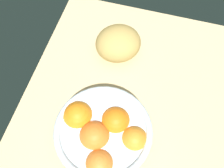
{
  "coord_description": "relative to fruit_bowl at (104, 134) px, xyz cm",
  "views": [
    {
      "loc": [
        -28.03,
        0.13,
        67.53
      ],
      "look_at": [
        4.61,
        9.24,
        5.0
      ],
      "focal_mm": 43.42,
      "sensor_mm": 36.0,
      "label": 1
    }
  ],
  "objects": [
    {
      "name": "fruit_bowl",
      "position": [
        0.0,
        0.0,
        0.0
      ],
      "size": [
        22.93,
        22.93,
        10.3
      ],
      "color": "silver",
      "rests_on": "ground"
    },
    {
      "name": "bread_loaf",
      "position": [
        27.65,
        3.64,
        -1.41
      ],
      "size": [
        17.71,
        17.94,
        8.72
      ],
      "primitive_type": "ellipsoid",
      "rotation": [
        0.0,
        0.0,
        5.33
      ],
      "color": "tan",
      "rests_on": "ground"
    },
    {
      "name": "ground_plane",
      "position": [
        9.27,
        -7.45,
        -7.27
      ],
      "size": [
        74.74,
        65.47,
        3.0
      ],
      "primitive_type": "cube",
      "color": "#D2B582"
    }
  ]
}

